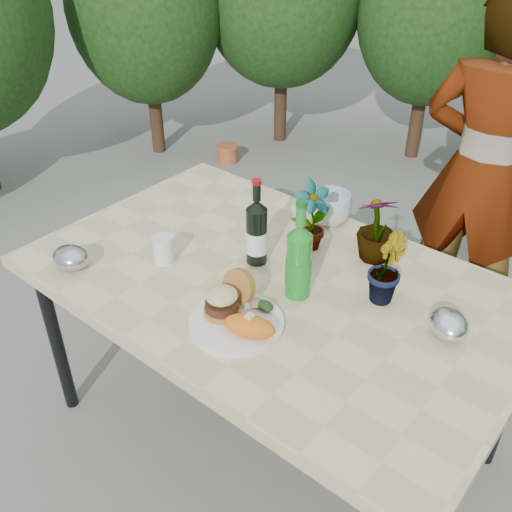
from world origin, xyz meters
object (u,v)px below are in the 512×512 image
Objects in this scene: wine_bottle at (257,233)px; dinner_plate at (236,323)px; person at (481,173)px; patio_table at (271,292)px.

dinner_plate is at bearing -71.60° from wine_bottle.
wine_bottle is 1.14m from person.
dinner_plate is at bearing -75.54° from patio_table.
dinner_plate is (0.06, -0.25, 0.06)m from patio_table.
patio_table is 0.20m from wine_bottle.
dinner_plate is 0.18× the size of person.
wine_bottle is (-0.10, 0.05, 0.17)m from patio_table.
patio_table is at bearing 75.05° from person.
wine_bottle is 0.20× the size of person.
wine_bottle is (-0.17, 0.29, 0.11)m from dinner_plate.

